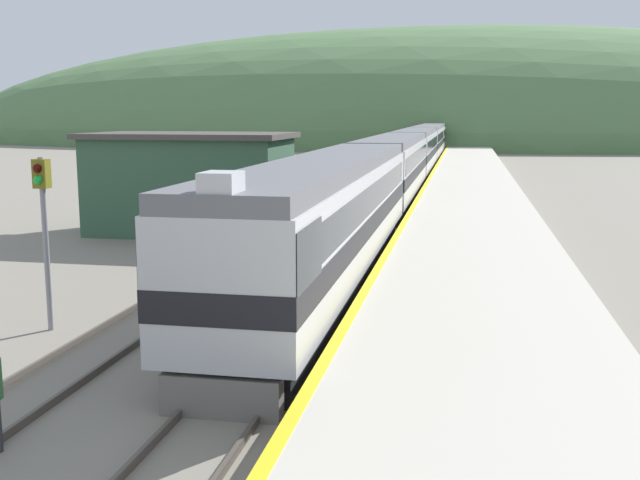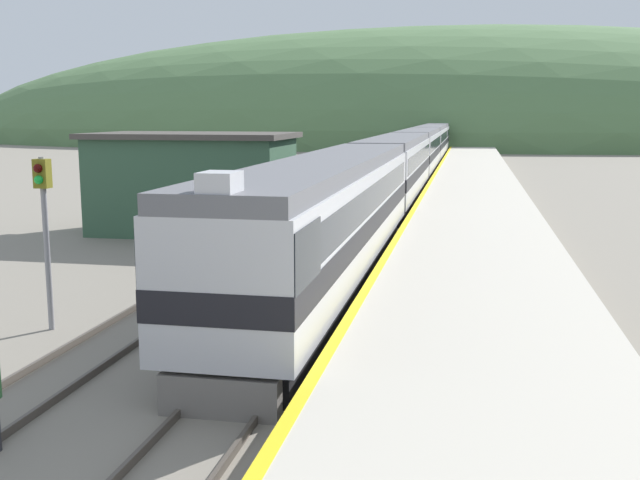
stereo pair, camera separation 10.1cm
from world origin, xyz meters
name	(u,v)px [view 1 (the left image)]	position (x,y,z in m)	size (l,w,h in m)	color
track_main	(420,170)	(0.00, 70.00, 0.08)	(1.52, 180.00, 0.16)	#4C443D
track_siding	(378,170)	(-3.97, 70.00, 0.08)	(1.51, 180.00, 0.16)	#4C443D
platform	(470,187)	(4.55, 50.00, 0.46)	(5.84, 140.00, 0.94)	#BCB5A5
distant_hills	(444,141)	(0.00, 146.47, 0.00)	(202.82, 91.27, 42.32)	#517547
station_shed	(191,183)	(-8.02, 31.14, 2.28)	(9.00, 5.33, 4.51)	#385B42
express_train_lead_car	(327,217)	(0.00, 21.65, 2.20)	(2.89, 21.76, 4.39)	black
carriage_second	(393,168)	(0.00, 43.20, 2.19)	(2.88, 19.09, 4.03)	black
carriage_third	(416,151)	(0.00, 63.17, 2.19)	(2.88, 19.09, 4.03)	black
carriage_fourth	(428,142)	(0.00, 83.14, 2.19)	(2.88, 19.09, 4.03)	black
carriage_fifth	(435,137)	(0.00, 103.11, 2.19)	(2.88, 19.09, 4.03)	black
signal_post_siding	(43,208)	(-5.96, 15.61, 3.09)	(0.36, 0.42, 4.34)	gray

